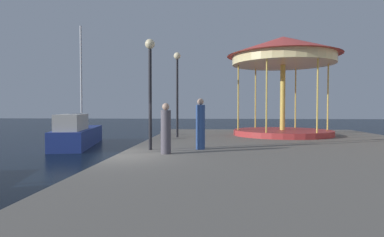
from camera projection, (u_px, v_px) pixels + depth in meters
name	position (u px, v px, depth m)	size (l,w,h in m)	color
ground_plane	(116.00, 179.00, 10.61)	(120.00, 120.00, 0.00)	black
quay_dock	(315.00, 169.00, 10.16)	(12.77, 26.04, 0.80)	slate
sailboat_blue	(77.00, 134.00, 19.60)	(3.13, 7.38, 7.59)	navy
carousel	(283.00, 61.00, 18.08)	(6.27, 6.27, 5.54)	#B23333
lamp_post_mid_promenade	(150.00, 74.00, 11.73)	(0.36, 0.36, 4.04)	black
lamp_post_far_end	(177.00, 80.00, 16.89)	(0.36, 0.36, 4.45)	black
bollard_north	(166.00, 131.00, 18.38)	(0.24, 0.24, 0.40)	#2D2D33
bollard_center	(163.00, 135.00, 15.95)	(0.24, 0.24, 0.40)	#2D2D33
person_far_corner	(166.00, 130.00, 10.80)	(0.34, 0.34, 1.70)	#514C56
person_near_carousel	(200.00, 125.00, 11.98)	(0.34, 0.34, 1.89)	#2D4C8C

